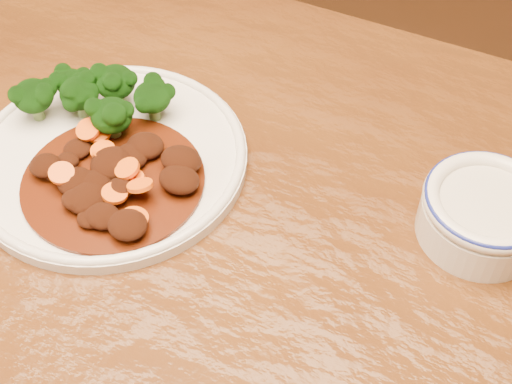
% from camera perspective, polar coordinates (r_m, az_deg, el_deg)
% --- Properties ---
extents(dining_table, '(1.50, 0.90, 0.75)m').
position_cam_1_polar(dining_table, '(0.78, -8.77, -7.48)').
color(dining_table, '#562E0F').
rests_on(dining_table, ground).
extents(dinner_plate, '(0.30, 0.30, 0.02)m').
position_cam_1_polar(dinner_plate, '(0.79, -11.62, 2.81)').
color(dinner_plate, silver).
rests_on(dinner_plate, dining_table).
extents(broccoli_florets, '(0.16, 0.10, 0.05)m').
position_cam_1_polar(broccoli_florets, '(0.81, -12.78, 7.51)').
color(broccoli_florets, '#678A47').
rests_on(broccoli_florets, dinner_plate).
extents(mince_stew, '(0.19, 0.19, 0.03)m').
position_cam_1_polar(mince_stew, '(0.74, -11.19, 1.22)').
color(mince_stew, '#441907').
rests_on(mince_stew, dinner_plate).
extents(dip_bowl, '(0.13, 0.13, 0.06)m').
position_cam_1_polar(dip_bowl, '(0.72, 17.81, -1.54)').
color(dip_bowl, silver).
rests_on(dip_bowl, dining_table).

